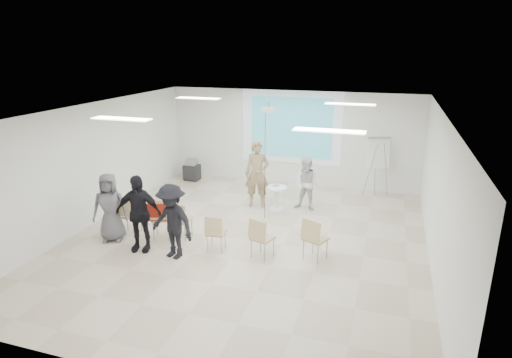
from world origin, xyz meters
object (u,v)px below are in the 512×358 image
(player_left, at_px, (257,170))
(chair_right_inner, at_px, (260,236))
(laptop, at_px, (182,218))
(flipchart_easel, at_px, (378,153))
(chair_center, at_px, (215,231))
(audience_left, at_px, (138,208))
(player_right, at_px, (307,181))
(pedestal_table, at_px, (277,197))
(audience_mid, at_px, (172,217))
(chair_far_left, at_px, (127,212))
(audience_outer, at_px, (110,203))
(chair_right_far, at_px, (314,236))
(av_cart, at_px, (192,170))
(chair_left_inner, at_px, (180,218))
(chair_left_mid, at_px, (162,216))

(player_left, relative_size, chair_right_inner, 2.35)
(laptop, bearing_deg, flipchart_easel, -132.16)
(player_left, bearing_deg, flipchart_easel, 18.13)
(chair_center, xyz_separation_m, laptop, (-1.02, 0.45, -0.02))
(audience_left, distance_m, flipchart_easel, 7.03)
(player_right, height_order, laptop, player_right)
(pedestal_table, xyz_separation_m, player_left, (-0.60, 0.14, 0.68))
(pedestal_table, xyz_separation_m, audience_mid, (-1.39, -3.30, 0.55))
(pedestal_table, bearing_deg, chair_far_left, -138.12)
(laptop, height_order, audience_left, audience_left)
(pedestal_table, xyz_separation_m, audience_outer, (-3.14, -2.96, 0.52))
(audience_mid, bearing_deg, chair_far_left, 171.67)
(audience_left, xyz_separation_m, audience_outer, (-0.90, 0.24, -0.09))
(pedestal_table, xyz_separation_m, chair_right_inner, (0.40, -2.83, 0.15))
(chair_right_inner, relative_size, audience_outer, 0.50)
(chair_right_far, bearing_deg, laptop, -160.50)
(av_cart, bearing_deg, audience_outer, -86.15)
(player_right, relative_size, audience_mid, 0.88)
(chair_right_inner, distance_m, av_cart, 5.97)
(chair_right_far, bearing_deg, pedestal_table, 143.18)
(player_right, bearing_deg, laptop, -124.00)
(chair_right_inner, relative_size, av_cart, 1.22)
(chair_center, distance_m, laptop, 1.12)
(chair_right_far, bearing_deg, audience_mid, -142.22)
(chair_far_left, height_order, chair_right_far, chair_far_left)
(chair_far_left, relative_size, flipchart_easel, 0.54)
(player_left, bearing_deg, audience_mid, -114.75)
(chair_far_left, distance_m, audience_mid, 1.72)
(chair_left_inner, distance_m, laptop, 0.11)
(player_left, bearing_deg, chair_left_mid, -130.19)
(player_left, bearing_deg, av_cart, 137.84)
(laptop, xyz_separation_m, audience_left, (-0.59, -0.85, 0.51))
(chair_right_far, xyz_separation_m, audience_left, (-3.72, -0.64, 0.43))
(player_right, xyz_separation_m, audience_mid, (-2.16, -3.58, 0.11))
(laptop, distance_m, audience_outer, 1.66)
(audience_mid, bearing_deg, laptop, 121.06)
(chair_left_mid, relative_size, audience_left, 0.50)
(av_cart, bearing_deg, chair_right_inner, -49.70)
(chair_far_left, height_order, flipchart_easel, flipchart_easel)
(audience_left, bearing_deg, pedestal_table, 45.24)
(audience_outer, height_order, av_cart, audience_outer)
(laptop, bearing_deg, chair_center, 158.19)
(chair_right_inner, bearing_deg, player_left, 126.93)
(audience_mid, relative_size, av_cart, 2.50)
(chair_right_inner, relative_size, audience_mid, 0.49)
(chair_left_mid, distance_m, chair_right_far, 3.54)
(pedestal_table, relative_size, audience_outer, 0.40)
(chair_far_left, xyz_separation_m, audience_outer, (-0.21, -0.33, 0.32))
(chair_right_inner, bearing_deg, audience_mid, -146.89)
(chair_left_mid, relative_size, laptop, 3.02)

